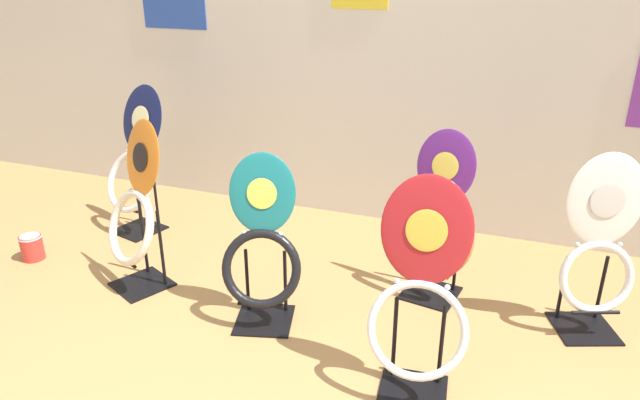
# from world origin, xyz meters

# --- Properties ---
(wall_back) EXTENTS (8.00, 0.07, 2.60)m
(wall_back) POSITION_xyz_m (-0.00, 2.37, 1.30)
(wall_back) COLOR silver
(wall_back) RESTS_ON ground_plane
(toilet_seat_display_orange_sun) EXTENTS (0.46, 0.40, 0.93)m
(toilet_seat_display_orange_sun) POSITION_xyz_m (-1.05, 1.01, 0.44)
(toilet_seat_display_orange_sun) COLOR black
(toilet_seat_display_orange_sun) RESTS_ON ground_plane
(toilet_seat_display_white_plain) EXTENTS (0.39, 0.36, 0.90)m
(toilet_seat_display_white_plain) POSITION_xyz_m (1.25, 1.42, 0.44)
(toilet_seat_display_white_plain) COLOR black
(toilet_seat_display_white_plain) RESTS_ON ground_plane
(toilet_seat_display_crimson_swirl) EXTENTS (0.42, 0.34, 0.93)m
(toilet_seat_display_crimson_swirl) POSITION_xyz_m (0.55, 0.70, 0.46)
(toilet_seat_display_crimson_swirl) COLOR black
(toilet_seat_display_crimson_swirl) RESTS_ON ground_plane
(toilet_seat_display_purple_note) EXTENTS (0.45, 0.32, 0.91)m
(toilet_seat_display_purple_note) POSITION_xyz_m (0.48, 1.48, 0.42)
(toilet_seat_display_purple_note) COLOR black
(toilet_seat_display_purple_note) RESTS_ON ground_plane
(toilet_seat_display_teal_sax) EXTENTS (0.43, 0.35, 0.86)m
(toilet_seat_display_teal_sax) POSITION_xyz_m (-0.26, 0.93, 0.38)
(toilet_seat_display_teal_sax) COLOR black
(toilet_seat_display_teal_sax) RESTS_ON ground_plane
(toilet_seat_display_navy_moon) EXTENTS (0.46, 0.43, 0.96)m
(toilet_seat_display_navy_moon) POSITION_xyz_m (-1.51, 1.61, 0.45)
(toilet_seat_display_navy_moon) COLOR black
(toilet_seat_display_navy_moon) RESTS_ON ground_plane
(paint_can) EXTENTS (0.14, 0.14, 0.16)m
(paint_can) POSITION_xyz_m (-1.86, 1.02, 0.08)
(paint_can) COLOR red
(paint_can) RESTS_ON ground_plane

